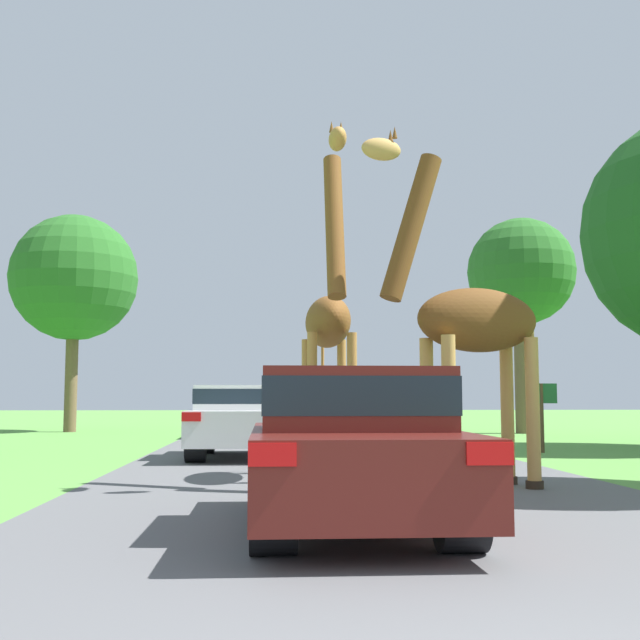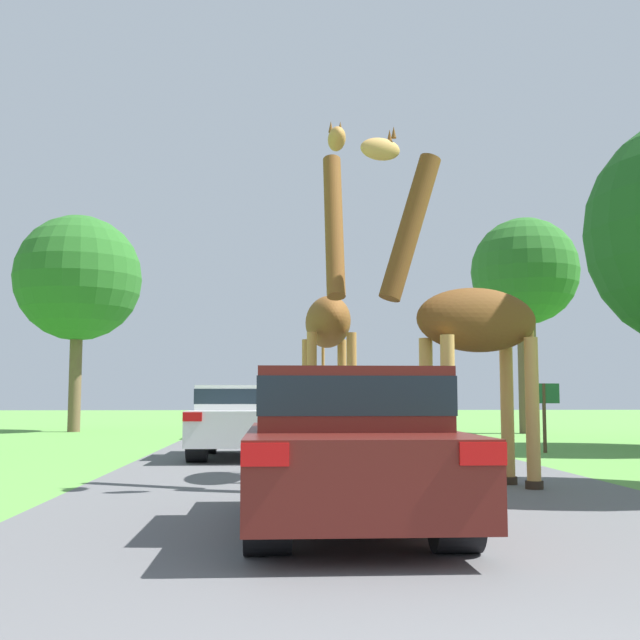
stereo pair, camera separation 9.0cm
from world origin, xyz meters
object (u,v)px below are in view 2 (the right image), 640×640
object	(u,v)px
car_queue_right	(241,419)
sign_post	(544,404)
car_far_ahead	(379,411)
giraffe_companion	(468,324)
tree_mid_field	(525,274)
giraffe_near_road	(329,320)
car_lead_maroon	(348,445)
tree_far_right	(78,279)
car_queue_left	(243,413)

from	to	relation	value
car_queue_right	sign_post	bearing A→B (deg)	8.62
sign_post	car_far_ahead	bearing A→B (deg)	103.86
car_queue_right	car_far_ahead	xyz separation A→B (m)	(4.25, 10.71, 0.00)
giraffe_companion	tree_mid_field	distance (m)	17.90
car_far_ahead	giraffe_near_road	bearing A→B (deg)	-100.32
car_queue_right	tree_mid_field	bearing A→B (deg)	48.53
giraffe_companion	sign_post	size ratio (longest dim) A/B	3.14
car_lead_maroon	car_far_ahead	distance (m)	19.94
giraffe_companion	car_far_ahead	world-z (taller)	giraffe_companion
tree_far_right	car_far_ahead	bearing A→B (deg)	-11.50
sign_post	car_lead_maroon	bearing A→B (deg)	-117.88
giraffe_near_road	tree_far_right	size ratio (longest dim) A/B	0.64
giraffe_near_road	tree_mid_field	size ratio (longest dim) A/B	0.67
tree_far_right	sign_post	distance (m)	18.24
car_queue_right	sign_post	distance (m)	6.73
car_queue_right	tree_mid_field	size ratio (longest dim) A/B	0.54
giraffe_near_road	giraffe_companion	world-z (taller)	giraffe_near_road
car_queue_left	tree_mid_field	bearing A→B (deg)	14.28
car_far_ahead	tree_mid_field	xyz separation A→B (m)	(5.15, -0.07, 4.71)
car_far_ahead	sign_post	xyz separation A→B (m)	(2.39, -9.70, 0.29)
car_lead_maroon	tree_mid_field	bearing A→B (deg)	67.70
car_queue_right	tree_far_right	xyz separation A→B (m)	(-6.46, 12.89, 4.76)
car_queue_left	car_far_ahead	distance (m)	5.15
tree_mid_field	sign_post	size ratio (longest dim) A/B	4.90
tree_far_right	tree_mid_field	size ratio (longest dim) A/B	1.05
car_lead_maroon	tree_mid_field	distance (m)	21.76
car_far_ahead	tree_far_right	world-z (taller)	tree_far_right
car_far_ahead	tree_far_right	xyz separation A→B (m)	(-10.71, 2.18, 4.76)
car_queue_left	tree_far_right	xyz separation A→B (m)	(-6.22, 4.70, 4.78)
car_queue_right	sign_post	xyz separation A→B (m)	(6.65, 1.01, 0.29)
giraffe_companion	car_queue_right	xyz separation A→B (m)	(-3.28, 5.85, -1.42)
tree_mid_field	sign_post	bearing A→B (deg)	-105.98
car_lead_maroon	sign_post	size ratio (longest dim) A/B	2.61
giraffe_near_road	car_lead_maroon	bearing A→B (deg)	87.55
giraffe_companion	car_lead_maroon	bearing A→B (deg)	132.26
tree_far_right	tree_mid_field	bearing A→B (deg)	-8.06
giraffe_near_road	tree_mid_field	world-z (taller)	tree_mid_field
giraffe_companion	car_queue_right	size ratio (longest dim) A/B	1.20
giraffe_companion	car_queue_left	world-z (taller)	giraffe_companion
car_queue_right	giraffe_near_road	bearing A→B (deg)	-71.63
car_queue_left	sign_post	distance (m)	9.96
giraffe_near_road	car_far_ahead	size ratio (longest dim) A/B	1.25
giraffe_companion	car_far_ahead	distance (m)	16.66
car_lead_maroon	car_far_ahead	xyz separation A→B (m)	(2.91, 19.73, 0.01)
giraffe_companion	car_queue_right	world-z (taller)	giraffe_companion
car_lead_maroon	sign_post	distance (m)	11.34
tree_far_right	car_queue_left	bearing A→B (deg)	-37.11
giraffe_companion	car_queue_right	distance (m)	6.86
giraffe_near_road	car_far_ahead	distance (m)	15.52
sign_post	car_queue_right	bearing A→B (deg)	-171.38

